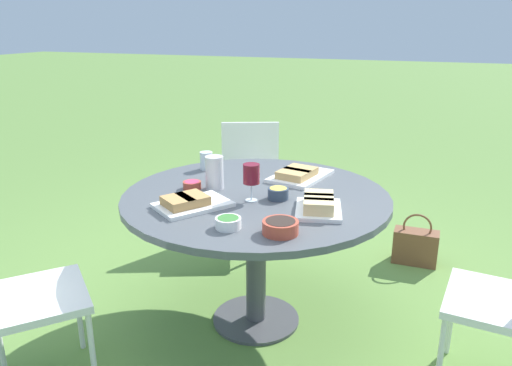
{
  "coord_description": "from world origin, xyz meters",
  "views": [
    {
      "loc": [
        -0.87,
        2.3,
        1.63
      ],
      "look_at": [
        0.0,
        0.0,
        0.82
      ],
      "focal_mm": 35.0,
      "sensor_mm": 36.0,
      "label": 1
    }
  ],
  "objects_px": {
    "chair_far_back": "(14,287)",
    "water_pitcher": "(214,173)",
    "dining_table": "(256,211)",
    "handbag": "(415,246)",
    "chair_near_right": "(251,172)",
    "wine_glass": "(251,175)"
  },
  "relations": [
    {
      "from": "water_pitcher",
      "to": "wine_glass",
      "type": "bearing_deg",
      "value": 156.81
    },
    {
      "from": "chair_near_right",
      "to": "dining_table",
      "type": "bearing_deg",
      "value": 112.63
    },
    {
      "from": "wine_glass",
      "to": "handbag",
      "type": "bearing_deg",
      "value": -123.69
    },
    {
      "from": "chair_near_right",
      "to": "wine_glass",
      "type": "distance_m",
      "value": 1.34
    },
    {
      "from": "chair_near_right",
      "to": "handbag",
      "type": "xyz_separation_m",
      "value": [
        -1.25,
        0.03,
        -0.4
      ]
    },
    {
      "from": "chair_near_right",
      "to": "chair_far_back",
      "type": "xyz_separation_m",
      "value": [
        0.34,
        1.97,
        0.0
      ]
    },
    {
      "from": "chair_far_back",
      "to": "wine_glass",
      "type": "bearing_deg",
      "value": -136.21
    },
    {
      "from": "chair_near_right",
      "to": "chair_far_back",
      "type": "bearing_deg",
      "value": 80.24
    },
    {
      "from": "chair_near_right",
      "to": "water_pitcher",
      "type": "xyz_separation_m",
      "value": [
        -0.22,
        1.09,
        0.33
      ]
    },
    {
      "from": "chair_far_back",
      "to": "water_pitcher",
      "type": "relative_size",
      "value": 4.92
    },
    {
      "from": "water_pitcher",
      "to": "wine_glass",
      "type": "xyz_separation_m",
      "value": [
        -0.25,
        0.11,
        0.05
      ]
    },
    {
      "from": "handbag",
      "to": "chair_near_right",
      "type": "bearing_deg",
      "value": -1.34
    },
    {
      "from": "wine_glass",
      "to": "chair_far_back",
      "type": "bearing_deg",
      "value": 43.79
    },
    {
      "from": "dining_table",
      "to": "chair_near_right",
      "type": "height_order",
      "value": "chair_near_right"
    },
    {
      "from": "chair_far_back",
      "to": "water_pitcher",
      "type": "height_order",
      "value": "water_pitcher"
    },
    {
      "from": "dining_table",
      "to": "handbag",
      "type": "xyz_separation_m",
      "value": [
        -0.79,
        -1.06,
        -0.54
      ]
    },
    {
      "from": "dining_table",
      "to": "water_pitcher",
      "type": "height_order",
      "value": "water_pitcher"
    },
    {
      "from": "chair_near_right",
      "to": "wine_glass",
      "type": "bearing_deg",
      "value": 111.43
    },
    {
      "from": "water_pitcher",
      "to": "handbag",
      "type": "height_order",
      "value": "water_pitcher"
    },
    {
      "from": "dining_table",
      "to": "handbag",
      "type": "height_order",
      "value": "dining_table"
    },
    {
      "from": "dining_table",
      "to": "water_pitcher",
      "type": "distance_m",
      "value": 0.3
    },
    {
      "from": "chair_far_back",
      "to": "chair_near_right",
      "type": "bearing_deg",
      "value": -99.76
    }
  ]
}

